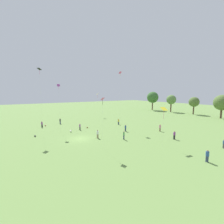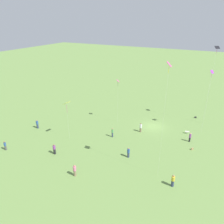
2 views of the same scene
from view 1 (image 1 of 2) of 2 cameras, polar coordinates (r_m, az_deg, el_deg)
The scene contains 26 objects.
ground_plane at distance 34.10m, azimuth -11.80°, elevation -9.92°, with size 240.00×240.00×0.00m, color #6B8E47.
tree_0 at distance 88.66m, azimuth 15.23°, elevation 5.40°, with size 6.36×6.36×10.49m.
tree_1 at distance 83.19m, azimuth 21.63°, elevation 4.38°, with size 4.80×4.80×8.83m.
tree_2 at distance 78.52m, azimuth 28.77°, elevation 3.36°, with size 4.54×4.54×8.04m.
tree_3 at distance 71.94m, azimuth 36.40°, elevation 2.89°, with size 6.02×6.02×9.21m.
person_0 at distance 51.23m, azimuth -19.15°, elevation -3.32°, with size 0.56×0.56×1.78m.
person_1 at distance 26.67m, azimuth 32.54°, elevation -13.95°, with size 0.63×0.63×1.82m.
person_2 at distance 32.73m, azimuth 4.53°, elevation -8.82°, with size 0.45×0.45×1.82m.
person_3 at distance 41.19m, azimuth 17.83°, elevation -5.79°, with size 0.54×0.54×1.84m.
person_4 at distance 41.59m, azimuth -12.13°, elevation -5.50°, with size 0.45×0.45×1.75m.
person_5 at distance 35.42m, azimuth 22.65°, elevation -8.21°, with size 0.48×0.48×1.79m.
person_6 at distance 48.22m, azimuth -25.12°, elevation -4.28°, with size 0.52×0.52×1.76m.
person_7 at distance 39.41m, azimuth 5.16°, elevation -6.12°, with size 0.51×0.51×1.74m.
person_8 at distance 33.74m, azimuth -5.51°, elevation -8.37°, with size 0.61×0.61×1.85m.
person_9 at distance 47.43m, azimuth 2.49°, elevation -3.73°, with size 0.64×0.64×1.81m.
person_10 at distance 34.45m, azimuth 36.83°, elevation -9.68°, with size 0.51×0.51×1.65m.
kite_0 at distance 44.20m, azimuth 3.12°, elevation 13.41°, with size 0.67×0.85×16.02m.
kite_1 at distance 64.03m, azimuth -5.56°, elevation 6.61°, with size 1.34×1.23×9.76m.
kite_2 at distance 40.51m, azimuth -19.68°, elevation 8.51°, with size 0.71×0.82×12.17m.
kite_3 at distance 29.72m, azimuth 19.16°, elevation 0.82°, with size 1.16×1.27×7.33m.
kite_4 at distance 39.90m, azimuth -25.89°, elevation 13.24°, with size 1.09×1.05×15.74m.
kite_5 at distance 26.25m, azimuth -3.63°, elevation 3.95°, with size 0.77×0.84×9.22m.
dog_0 at distance 39.97m, azimuth -15.48°, elevation -6.91°, with size 0.79×0.37×0.55m.
picnic_bag_0 at distance 49.61m, azimuth -24.04°, elevation -4.77°, with size 0.31×0.36×0.27m.
picnic_bag_1 at distance 43.46m, azimuth -9.39°, elevation -5.82°, with size 0.40×0.40×0.36m.
picnic_bag_2 at distance 38.91m, azimuth -27.25°, elevation -8.16°, with size 0.47×0.30×0.34m.
Camera 1 is at (30.44, -11.57, 10.11)m, focal length 24.00 mm.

